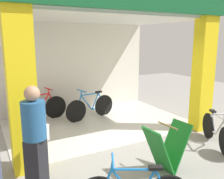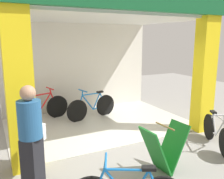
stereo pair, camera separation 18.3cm
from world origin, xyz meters
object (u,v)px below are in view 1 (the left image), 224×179
bicycle_parked_1 (216,131)px  sandwich_board_sign (167,148)px  pedestrian_3 (35,138)px  bicycle_inside_1 (39,109)px  bicycle_inside_0 (91,107)px

bicycle_parked_1 → sandwich_board_sign: bearing=-171.0°
pedestrian_3 → bicycle_parked_1: bearing=-3.4°
bicycle_inside_1 → sandwich_board_sign: bearing=-69.3°
bicycle_inside_1 → pedestrian_3: 3.46m
bicycle_inside_1 → bicycle_parked_1: bearing=-48.7°
sandwich_board_sign → bicycle_inside_0: bearing=90.3°
bicycle_inside_0 → pedestrian_3: bearing=-127.1°
sandwich_board_sign → pedestrian_3: pedestrian_3 is taller
bicycle_inside_0 → bicycle_parked_1: size_ratio=1.18×
bicycle_inside_0 → bicycle_parked_1: 3.55m
sandwich_board_sign → pedestrian_3: size_ratio=0.52×
bicycle_inside_1 → sandwich_board_sign: bicycle_inside_1 is taller
bicycle_inside_1 → pedestrian_3: bearing=-102.6°
bicycle_parked_1 → bicycle_inside_1: bearing=131.3°
sandwich_board_sign → pedestrian_3: bearing=167.3°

